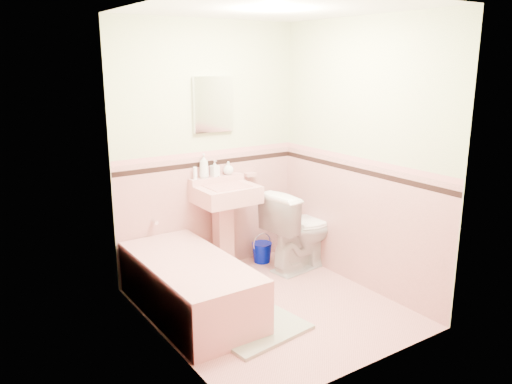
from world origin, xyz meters
TOP-DOWN VIEW (x-y plane):
  - floor at (0.00, 0.00)m, footprint 2.20×2.20m
  - ceiling at (0.00, 0.00)m, footprint 2.20×2.20m
  - wall_back at (0.00, 1.10)m, footprint 2.50×0.00m
  - wall_front at (0.00, -1.10)m, footprint 2.50×0.00m
  - wall_left at (-1.00, 0.00)m, footprint 0.00×2.50m
  - wall_right at (1.00, 0.00)m, footprint 0.00×2.50m
  - wainscot_back at (0.00, 1.09)m, footprint 2.00×0.00m
  - wainscot_front at (0.00, -1.09)m, footprint 2.00×0.00m
  - wainscot_left at (-0.99, 0.00)m, footprint 0.00×2.20m
  - wainscot_right at (0.99, 0.00)m, footprint 0.00×2.20m
  - accent_back at (0.00, 1.08)m, footprint 2.00×0.00m
  - accent_front at (0.00, -1.08)m, footprint 2.00×0.00m
  - accent_left at (-0.98, 0.00)m, footprint 0.00×2.20m
  - accent_right at (0.98, 0.00)m, footprint 0.00×2.20m
  - cap_back at (0.00, 1.08)m, footprint 2.00×0.00m
  - cap_front at (0.00, -1.08)m, footprint 2.00×0.00m
  - cap_left at (-0.98, 0.00)m, footprint 0.00×2.20m
  - cap_right at (0.98, 0.00)m, footprint 0.00×2.20m
  - bathtub at (-0.63, 0.33)m, footprint 0.70×1.50m
  - tub_faucet at (-0.63, 1.05)m, footprint 0.04×0.12m
  - sink at (0.05, 0.86)m, footprint 0.59×0.48m
  - sink_faucet at (0.05, 1.00)m, footprint 0.02×0.02m
  - medicine_cabinet at (0.05, 1.07)m, footprint 0.43×0.04m
  - soap_dish at (0.47, 1.06)m, footprint 0.11×0.07m
  - soap_bottle_left at (-0.09, 1.04)m, footprint 0.12×0.12m
  - soap_bottle_mid at (0.03, 1.04)m, footprint 0.08×0.09m
  - soap_bottle_right at (0.19, 1.04)m, footprint 0.14×0.14m
  - tube at (-0.19, 1.04)m, footprint 0.04×0.04m
  - toilet at (0.79, 0.58)m, footprint 0.88×0.58m
  - bucket at (0.53, 0.92)m, footprint 0.25×0.25m
  - bath_mat at (-0.32, -0.30)m, footprint 0.79×0.58m
  - shoe at (-0.40, -0.25)m, footprint 0.17×0.08m

SIDE VIEW (x-z plane):
  - floor at x=0.00m, z-range 0.00..0.00m
  - bath_mat at x=-0.32m, z-range 0.00..0.03m
  - shoe at x=-0.40m, z-range 0.03..0.10m
  - bucket at x=0.53m, z-range 0.00..0.21m
  - bathtub at x=-0.63m, z-range 0.00..0.45m
  - toilet at x=0.79m, z-range 0.00..0.85m
  - sink at x=0.05m, z-range 0.00..0.93m
  - wainscot_back at x=0.00m, z-range -0.40..1.60m
  - wainscot_front at x=0.00m, z-range -0.40..1.60m
  - wainscot_left at x=-0.99m, z-range -0.50..1.70m
  - wainscot_right at x=0.99m, z-range -0.50..1.70m
  - tub_faucet at x=-0.63m, z-range 0.61..0.65m
  - sink_faucet at x=0.05m, z-range 0.90..1.00m
  - soap_dish at x=0.47m, z-range 0.93..0.97m
  - tube at x=-0.19m, z-range 0.99..1.11m
  - soap_bottle_right at x=0.19m, z-range 0.99..1.12m
  - soap_bottle_mid at x=0.03m, z-range 0.99..1.15m
  - soap_bottle_left at x=-0.09m, z-range 0.99..1.23m
  - accent_left at x=-0.98m, z-range 0.02..2.22m
  - accent_right at x=0.98m, z-range 0.02..2.22m
  - accent_back at x=0.00m, z-range 0.12..2.12m
  - accent_front at x=0.00m, z-range 0.12..2.12m
  - cap_back at x=0.00m, z-range 0.22..2.22m
  - cap_front at x=0.00m, z-range 0.22..2.22m
  - cap_left at x=-0.98m, z-range 0.12..2.32m
  - cap_right at x=0.98m, z-range 0.12..2.32m
  - wall_back at x=0.00m, z-range 0.00..2.50m
  - wall_front at x=0.00m, z-range 0.00..2.50m
  - wall_left at x=-1.00m, z-range 0.00..2.50m
  - wall_right at x=1.00m, z-range 0.00..2.50m
  - medicine_cabinet at x=0.05m, z-range 1.43..1.97m
  - ceiling at x=0.00m, z-range 2.50..2.50m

